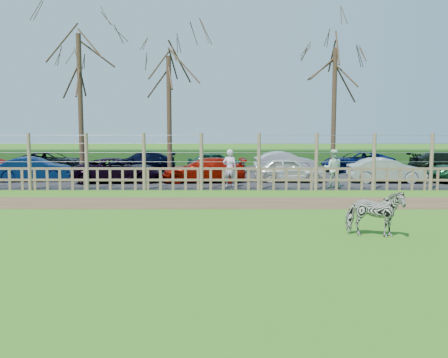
{
  "coord_description": "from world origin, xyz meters",
  "views": [
    {
      "loc": [
        1.06,
        -13.62,
        2.87
      ],
      "look_at": [
        1.0,
        2.5,
        1.1
      ],
      "focal_mm": 40.0,
      "sensor_mm": 36.0,
      "label": 1
    }
  ],
  "objects_px": {
    "car_4": "(290,170)",
    "car_11": "(285,162)",
    "zebra": "(375,213)",
    "car_1": "(34,169)",
    "tree_mid": "(169,87)",
    "car_8": "(51,162)",
    "car_5": "(386,170)",
    "car_12": "(357,161)",
    "tree_right": "(335,81)",
    "car_10": "(216,162)",
    "car_3": "(204,170)",
    "tree_left": "(79,71)",
    "visitor_a": "(230,169)",
    "car_13": "(445,162)",
    "car_9": "(141,162)",
    "car_2": "(118,170)",
    "visitor_b": "(333,168)"
  },
  "relations": [
    {
      "from": "car_4",
      "to": "car_11",
      "type": "bearing_deg",
      "value": 1.23
    },
    {
      "from": "zebra",
      "to": "car_1",
      "type": "bearing_deg",
      "value": 61.55
    },
    {
      "from": "tree_mid",
      "to": "car_8",
      "type": "distance_m",
      "value": 8.82
    },
    {
      "from": "car_5",
      "to": "car_12",
      "type": "bearing_deg",
      "value": 0.58
    },
    {
      "from": "car_5",
      "to": "car_11",
      "type": "bearing_deg",
      "value": 39.19
    },
    {
      "from": "tree_right",
      "to": "car_11",
      "type": "bearing_deg",
      "value": 137.82
    },
    {
      "from": "car_10",
      "to": "zebra",
      "type": "bearing_deg",
      "value": -171.1
    },
    {
      "from": "car_1",
      "to": "car_10",
      "type": "xyz_separation_m",
      "value": [
        9.02,
        4.61,
        0.0
      ]
    },
    {
      "from": "car_3",
      "to": "tree_left",
      "type": "bearing_deg",
      "value": -108.2
    },
    {
      "from": "visitor_a",
      "to": "car_11",
      "type": "distance_m",
      "value": 8.29
    },
    {
      "from": "tree_right",
      "to": "car_12",
      "type": "xyz_separation_m",
      "value": [
        1.98,
        2.38,
        -4.6
      ]
    },
    {
      "from": "visitor_a",
      "to": "car_1",
      "type": "xyz_separation_m",
      "value": [
        -9.76,
        2.58,
        -0.26
      ]
    },
    {
      "from": "car_13",
      "to": "car_10",
      "type": "bearing_deg",
      "value": 86.18
    },
    {
      "from": "visitor_a",
      "to": "car_13",
      "type": "height_order",
      "value": "visitor_a"
    },
    {
      "from": "car_1",
      "to": "car_4",
      "type": "relative_size",
      "value": 1.03
    },
    {
      "from": "car_1",
      "to": "car_8",
      "type": "height_order",
      "value": "same"
    },
    {
      "from": "tree_right",
      "to": "car_3",
      "type": "relative_size",
      "value": 1.78
    },
    {
      "from": "tree_left",
      "to": "car_11",
      "type": "distance_m",
      "value": 12.71
    },
    {
      "from": "tree_right",
      "to": "car_10",
      "type": "relative_size",
      "value": 2.09
    },
    {
      "from": "car_4",
      "to": "car_5",
      "type": "xyz_separation_m",
      "value": [
        4.68,
        -0.25,
        0.0
      ]
    },
    {
      "from": "tree_mid",
      "to": "car_13",
      "type": "height_order",
      "value": "tree_mid"
    },
    {
      "from": "car_8",
      "to": "car_9",
      "type": "bearing_deg",
      "value": -82.41
    },
    {
      "from": "car_2",
      "to": "car_3",
      "type": "height_order",
      "value": "same"
    },
    {
      "from": "car_5",
      "to": "zebra",
      "type": "bearing_deg",
      "value": 162.41
    },
    {
      "from": "visitor_b",
      "to": "car_3",
      "type": "xyz_separation_m",
      "value": [
        -5.87,
        2.12,
        -0.26
      ]
    },
    {
      "from": "car_10",
      "to": "car_11",
      "type": "xyz_separation_m",
      "value": [
        4.11,
        0.39,
        0.0
      ]
    },
    {
      "from": "car_2",
      "to": "car_1",
      "type": "bearing_deg",
      "value": 78.66
    },
    {
      "from": "car_5",
      "to": "tree_left",
      "type": "bearing_deg",
      "value": 84.52
    },
    {
      "from": "car_2",
      "to": "tree_right",
      "type": "bearing_deg",
      "value": -78.71
    },
    {
      "from": "tree_right",
      "to": "visitor_a",
      "type": "distance_m",
      "value": 9.01
    },
    {
      "from": "tree_left",
      "to": "zebra",
      "type": "height_order",
      "value": "tree_left"
    },
    {
      "from": "tree_left",
      "to": "tree_mid",
      "type": "relative_size",
      "value": 1.15
    },
    {
      "from": "car_2",
      "to": "car_8",
      "type": "bearing_deg",
      "value": 39.3
    },
    {
      "from": "zebra",
      "to": "car_1",
      "type": "distance_m",
      "value": 18.13
    },
    {
      "from": "car_13",
      "to": "car_12",
      "type": "bearing_deg",
      "value": 78.27
    },
    {
      "from": "car_12",
      "to": "car_4",
      "type": "bearing_deg",
      "value": -48.61
    },
    {
      "from": "tree_left",
      "to": "car_4",
      "type": "bearing_deg",
      "value": -8.56
    },
    {
      "from": "car_4",
      "to": "car_5",
      "type": "distance_m",
      "value": 4.69
    },
    {
      "from": "car_8",
      "to": "car_4",
      "type": "bearing_deg",
      "value": -105.35
    },
    {
      "from": "tree_mid",
      "to": "car_12",
      "type": "bearing_deg",
      "value": 14.71
    },
    {
      "from": "car_9",
      "to": "tree_mid",
      "type": "bearing_deg",
      "value": 31.68
    },
    {
      "from": "tree_right",
      "to": "zebra",
      "type": "relative_size",
      "value": 5.1
    },
    {
      "from": "visitor_b",
      "to": "car_8",
      "type": "distance_m",
      "value": 16.88
    },
    {
      "from": "car_9",
      "to": "car_13",
      "type": "xyz_separation_m",
      "value": [
        17.99,
        -0.55,
        0.0
      ]
    },
    {
      "from": "car_8",
      "to": "car_11",
      "type": "distance_m",
      "value": 13.96
    },
    {
      "from": "car_8",
      "to": "car_9",
      "type": "height_order",
      "value": "same"
    },
    {
      "from": "car_10",
      "to": "car_13",
      "type": "distance_m",
      "value": 13.48
    },
    {
      "from": "car_3",
      "to": "car_11",
      "type": "distance_m",
      "value": 7.12
    },
    {
      "from": "car_2",
      "to": "car_8",
      "type": "height_order",
      "value": "same"
    },
    {
      "from": "car_5",
      "to": "car_13",
      "type": "relative_size",
      "value": 0.88
    }
  ]
}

